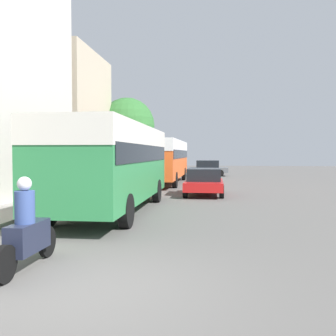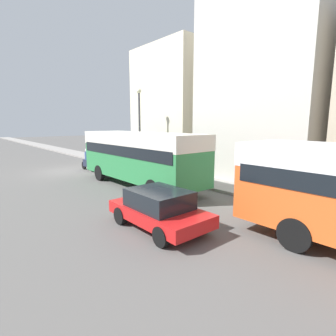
# 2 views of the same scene
# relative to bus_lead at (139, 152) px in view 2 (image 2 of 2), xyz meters

# --- Properties ---
(ground_plane) EXTENTS (120.00, 120.00, 0.00)m
(ground_plane) POSITION_rel_bus_lead_xyz_m (1.69, -7.73, -2.04)
(ground_plane) COLOR #595654
(sidewalk) EXTENTS (2.20, 120.00, 0.15)m
(sidewalk) POSITION_rel_bus_lead_xyz_m (-3.41, -7.73, -1.97)
(sidewalk) COLOR gray
(sidewalk) RESTS_ON ground_plane
(building_corner) EXTENTS (6.67, 6.89, 9.97)m
(building_corner) POSITION_rel_bus_lead_xyz_m (-7.84, -4.49, 2.94)
(building_corner) COLOR beige
(building_corner) RESTS_ON ground_plane
(building_midblock) EXTENTS (6.86, 7.63, 13.09)m
(building_midblock) POSITION_rel_bus_lead_xyz_m (-7.94, 3.77, 4.50)
(building_midblock) COLOR beige
(building_midblock) RESTS_ON ground_plane
(bus_lead) EXTENTS (2.64, 9.31, 3.15)m
(bus_lead) POSITION_rel_bus_lead_xyz_m (0.00, 0.00, 0.00)
(bus_lead) COLOR #2D8447
(bus_lead) RESTS_ON ground_plane
(motorcycle_behind_lead) EXTENTS (0.38, 2.24, 1.73)m
(motorcycle_behind_lead) POSITION_rel_bus_lead_xyz_m (0.25, -6.86, -1.36)
(motorcycle_behind_lead) COLOR #1E2338
(motorcycle_behind_lead) RESTS_ON ground_plane
(car_crossing) EXTENTS (1.96, 3.84, 1.38)m
(car_crossing) POSITION_rel_bus_lead_xyz_m (3.17, 5.85, -1.32)
(car_crossing) COLOR red
(car_crossing) RESTS_ON ground_plane
(lamp_post) EXTENTS (0.36, 0.36, 6.08)m
(lamp_post) POSITION_rel_bus_lead_xyz_m (-2.66, -3.81, 1.71)
(lamp_post) COLOR #47474C
(lamp_post) RESTS_ON sidewalk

